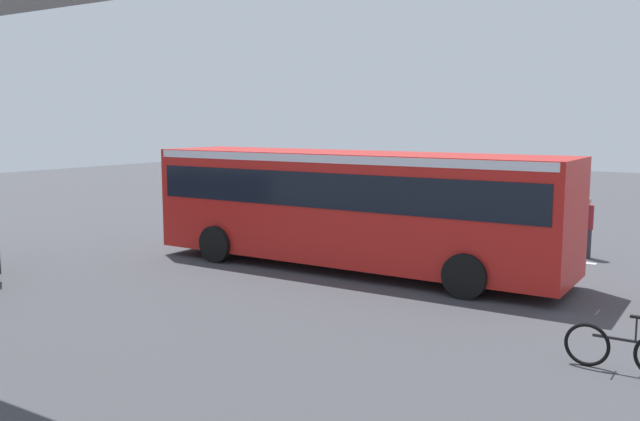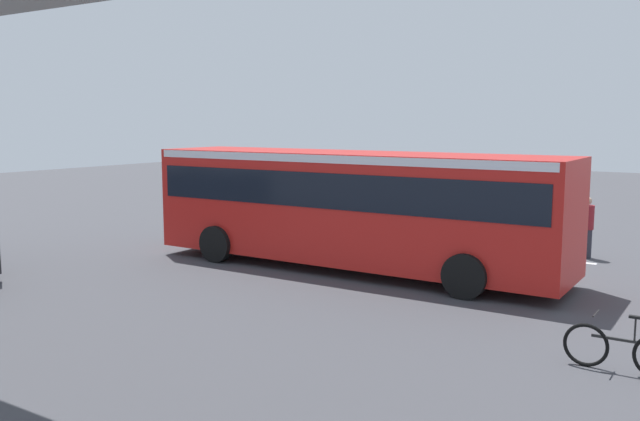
{
  "view_description": "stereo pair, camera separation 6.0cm",
  "coord_description": "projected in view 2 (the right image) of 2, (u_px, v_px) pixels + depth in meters",
  "views": [
    {
      "loc": [
        -8.44,
        16.52,
        3.98
      ],
      "look_at": [
        1.17,
        1.48,
        1.6
      ],
      "focal_mm": 37.88,
      "sensor_mm": 36.0,
      "label": 1
    },
    {
      "loc": [
        -8.49,
        16.49,
        3.98
      ],
      "look_at": [
        1.17,
        1.48,
        1.6
      ],
      "focal_mm": 37.88,
      "sensor_mm": 36.0,
      "label": 2
    }
  ],
  "objects": [
    {
      "name": "city_bus",
      "position": [
        352.0,
        200.0,
        17.99
      ],
      "size": [
        11.54,
        2.85,
        3.15
      ],
      "color": "red",
      "rests_on": "ground"
    },
    {
      "name": "lane_dash_centre",
      "position": [
        325.0,
        235.0,
        23.67
      ],
      "size": [
        2.0,
        0.2,
        0.01
      ],
      "primitive_type": "cube",
      "color": "silver",
      "rests_on": "ground"
    },
    {
      "name": "lane_dash_leftmost",
      "position": [
        560.0,
        260.0,
        19.38
      ],
      "size": [
        2.0,
        0.2,
        0.01
      ],
      "primitive_type": "cube",
      "color": "silver",
      "rests_on": "ground"
    },
    {
      "name": "ground",
      "position": [
        384.0,
        264.0,
        18.82
      ],
      "size": [
        80.0,
        80.0,
        0.0
      ],
      "primitive_type": "plane",
      "color": "#424247"
    },
    {
      "name": "bicycle_black",
      "position": [
        621.0,
        350.0,
        10.68
      ],
      "size": [
        1.77,
        0.44,
        0.96
      ],
      "color": "black",
      "rests_on": "ground"
    },
    {
      "name": "lane_dash_left",
      "position": [
        431.0,
        246.0,
        21.52
      ],
      "size": [
        2.0,
        0.2,
        0.01
      ],
      "primitive_type": "cube",
      "color": "silver",
      "rests_on": "ground"
    },
    {
      "name": "pedestrian",
      "position": [
        587.0,
        228.0,
        19.59
      ],
      "size": [
        0.38,
        0.38,
        1.79
      ],
      "color": "#2D2D38",
      "rests_on": "ground"
    }
  ]
}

